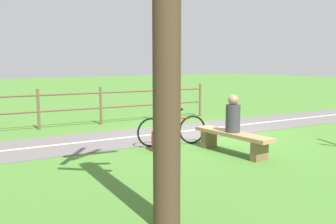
{
  "coord_description": "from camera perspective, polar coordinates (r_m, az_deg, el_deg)",
  "views": [
    {
      "loc": [
        -7.29,
        6.33,
        1.92
      ],
      "look_at": [
        -1.11,
        1.98,
        0.9
      ],
      "focal_mm": 39.58,
      "sensor_mm": 36.0,
      "label": 1
    }
  ],
  "objects": [
    {
      "name": "ground_plane",
      "position": [
        9.85,
        5.75,
        -3.63
      ],
      "size": [
        80.0,
        80.0,
        0.0
      ],
      "primitive_type": "plane",
      "color": "#477A2D"
    },
    {
      "name": "paved_path",
      "position": [
        8.94,
        -19.22,
        -5.14
      ],
      "size": [
        5.44,
        36.05,
        0.02
      ],
      "primitive_type": "cube",
      "rotation": [
        0.0,
        0.0,
        -0.09
      ],
      "color": "#66605E",
      "rests_on": "ground_plane"
    },
    {
      "name": "path_centre_line",
      "position": [
        8.93,
        -19.23,
        -5.08
      ],
      "size": [
        2.99,
        31.88,
        0.0
      ],
      "primitive_type": "cube",
      "rotation": [
        0.0,
        0.0,
        -0.09
      ],
      "color": "silver",
      "rests_on": "paved_path"
    },
    {
      "name": "bench",
      "position": [
        7.97,
        9.89,
        -4.01
      ],
      "size": [
        1.96,
        0.43,
        0.46
      ],
      "rotation": [
        0.0,
        0.0,
        0.02
      ],
      "color": "#A88456",
      "rests_on": "ground_plane"
    },
    {
      "name": "person_seated",
      "position": [
        7.89,
        9.97,
        -0.48
      ],
      "size": [
        0.31,
        0.31,
        0.8
      ],
      "rotation": [
        0.0,
        0.0,
        0.02
      ],
      "color": "#38383D",
      "rests_on": "bench"
    },
    {
      "name": "bicycle",
      "position": [
        8.61,
        0.66,
        -2.79
      ],
      "size": [
        0.48,
        1.65,
        0.86
      ],
      "rotation": [
        0.0,
        0.0,
        1.31
      ],
      "color": "black",
      "rests_on": "ground_plane"
    },
    {
      "name": "backpack",
      "position": [
        8.11,
        -1.2,
        -4.51
      ],
      "size": [
        0.4,
        0.41,
        0.43
      ],
      "rotation": [
        0.0,
        0.0,
        0.84
      ],
      "color": "maroon",
      "rests_on": "ground_plane"
    },
    {
      "name": "fence_roadside",
      "position": [
        11.37,
        -14.74,
        1.19
      ],
      "size": [
        0.99,
        9.34,
        1.17
      ],
      "rotation": [
        0.0,
        0.0,
        1.47
      ],
      "color": "brown",
      "rests_on": "ground_plane"
    },
    {
      "name": "tree_far_left",
      "position": [
        4.23,
        -0.24,
        15.33
      ],
      "size": [
        1.56,
        1.54,
        5.46
      ],
      "color": "#473323",
      "rests_on": "ground_plane"
    }
  ]
}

